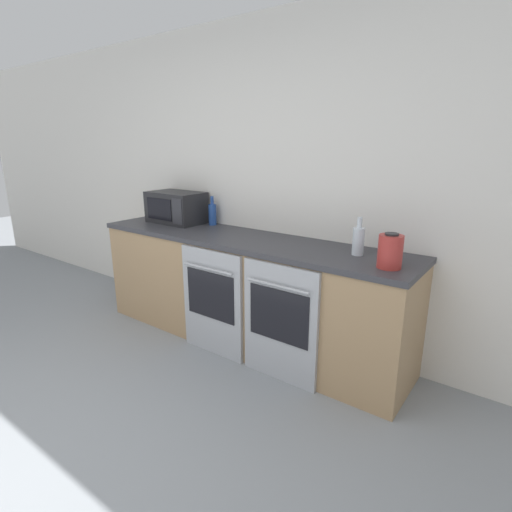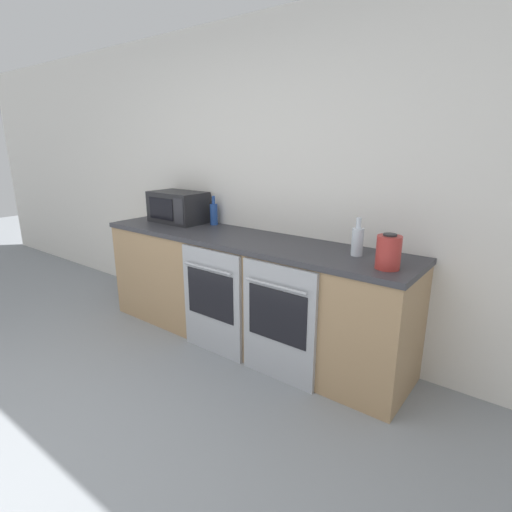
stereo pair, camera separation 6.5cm
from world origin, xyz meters
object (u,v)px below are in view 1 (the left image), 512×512
Objects in this scene: oven_left at (212,302)px; oven_right at (279,323)px; microwave at (176,207)px; bottle_clear at (358,240)px; bottle_blue at (212,214)px; kettle at (390,251)px.

oven_left is 1.00× the size of oven_right.
microwave is 2.06× the size of bottle_clear.
bottle_clear is (1.01, 0.37, 0.57)m from oven_left.
oven_left is at bearing -49.28° from bottle_blue.
kettle is (0.65, 0.21, 0.57)m from oven_right.
bottle_blue is (-1.48, 0.17, 0.00)m from bottle_clear.
oven_right is at bearing -161.88° from kettle.
oven_right is 1.64m from microwave.
oven_right is 3.24× the size of bottle_blue.
oven_left is 1.11m from microwave.
oven_left is 0.92m from bottle_blue.
microwave reaches higher than bottle_blue.
oven_left is 0.63m from oven_right.
microwave reaches higher than bottle_clear.
bottle_clear is at bearing -1.92° from microwave.
microwave is (-0.82, 0.43, 0.61)m from oven_left.
oven_right is 3.32× the size of bottle_clear.
kettle reaches higher than oven_left.
bottle_blue is (-1.10, 0.54, 0.57)m from oven_right.
oven_right is 1.61× the size of microwave.
bottle_blue is at bearing 173.36° from bottle_clear.
microwave is at bearing -162.69° from bottle_blue.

